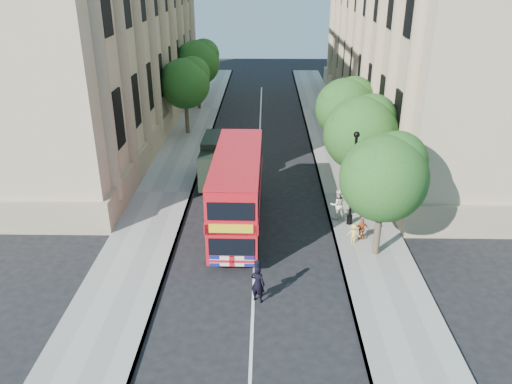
# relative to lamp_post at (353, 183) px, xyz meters

# --- Properties ---
(ground) EXTENTS (120.00, 120.00, 0.00)m
(ground) POSITION_rel_lamp_post_xyz_m (-5.00, -6.00, -2.51)
(ground) COLOR black
(ground) RESTS_ON ground
(pavement_right) EXTENTS (3.50, 80.00, 0.12)m
(pavement_right) POSITION_rel_lamp_post_xyz_m (0.75, 4.00, -2.45)
(pavement_right) COLOR gray
(pavement_right) RESTS_ON ground
(pavement_left) EXTENTS (3.50, 80.00, 0.12)m
(pavement_left) POSITION_rel_lamp_post_xyz_m (-10.75, 4.00, -2.45)
(pavement_left) COLOR gray
(pavement_left) RESTS_ON ground
(building_right) EXTENTS (12.00, 38.00, 18.00)m
(building_right) POSITION_rel_lamp_post_xyz_m (8.80, 18.00, 6.49)
(building_right) COLOR tan
(building_right) RESTS_ON ground
(building_left) EXTENTS (12.00, 38.00, 18.00)m
(building_left) POSITION_rel_lamp_post_xyz_m (-18.80, 18.00, 6.49)
(building_left) COLOR tan
(building_left) RESTS_ON ground
(tree_right_near) EXTENTS (4.00, 4.00, 6.08)m
(tree_right_near) POSITION_rel_lamp_post_xyz_m (0.84, -2.97, 1.74)
(tree_right_near) COLOR #473828
(tree_right_near) RESTS_ON ground
(tree_right_mid) EXTENTS (4.20, 4.20, 6.37)m
(tree_right_mid) POSITION_rel_lamp_post_xyz_m (0.84, 3.03, 1.93)
(tree_right_mid) COLOR #473828
(tree_right_mid) RESTS_ON ground
(tree_right_far) EXTENTS (4.00, 4.00, 6.15)m
(tree_right_far) POSITION_rel_lamp_post_xyz_m (0.84, 9.03, 1.80)
(tree_right_far) COLOR #473828
(tree_right_far) RESTS_ON ground
(tree_left_far) EXTENTS (4.00, 4.00, 6.30)m
(tree_left_far) POSITION_rel_lamp_post_xyz_m (-10.96, 16.03, 1.93)
(tree_left_far) COLOR #473828
(tree_left_far) RESTS_ON ground
(tree_left_back) EXTENTS (4.20, 4.20, 6.65)m
(tree_left_back) POSITION_rel_lamp_post_xyz_m (-10.96, 24.03, 2.20)
(tree_left_back) COLOR #473828
(tree_left_back) RESTS_ON ground
(lamp_post) EXTENTS (0.32, 0.32, 5.16)m
(lamp_post) POSITION_rel_lamp_post_xyz_m (0.00, 0.00, 0.00)
(lamp_post) COLOR black
(lamp_post) RESTS_ON pavement_right
(double_decker_bus) EXTENTS (2.46, 8.83, 4.06)m
(double_decker_bus) POSITION_rel_lamp_post_xyz_m (-5.95, -0.39, -0.27)
(double_decker_bus) COLOR red
(double_decker_bus) RESTS_ON ground
(box_van) EXTENTS (2.12, 5.02, 2.85)m
(box_van) POSITION_rel_lamp_post_xyz_m (-7.49, 5.86, -1.11)
(box_van) COLOR black
(box_van) RESTS_ON ground
(police_constable) EXTENTS (0.73, 0.63, 1.70)m
(police_constable) POSITION_rel_lamp_post_xyz_m (-4.81, -6.73, -1.66)
(police_constable) COLOR black
(police_constable) RESTS_ON ground
(woman_pedestrian) EXTENTS (0.98, 0.85, 1.72)m
(woman_pedestrian) POSITION_rel_lamp_post_xyz_m (-0.60, 0.59, -1.53)
(woman_pedestrian) COLOR white
(woman_pedestrian) RESTS_ON pavement_right
(child_a) EXTENTS (0.73, 0.40, 1.19)m
(child_a) POSITION_rel_lamp_post_xyz_m (0.34, -1.69, -1.80)
(child_a) COLOR #CB5623
(child_a) RESTS_ON pavement_right
(child_b) EXTENTS (0.75, 0.55, 1.03)m
(child_b) POSITION_rel_lamp_post_xyz_m (-0.11, -2.01, -1.87)
(child_b) COLOR #EDC350
(child_b) RESTS_ON pavement_right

